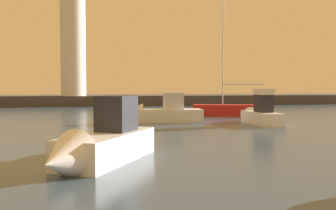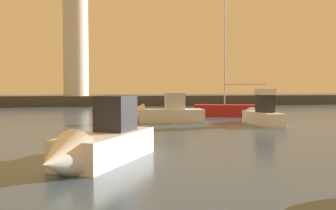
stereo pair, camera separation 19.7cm
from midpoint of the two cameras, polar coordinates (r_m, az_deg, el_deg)
name	(u,v)px [view 1 (the left image)]	position (r m, az deg, el deg)	size (l,w,h in m)	color
ground_plane	(126,124)	(30.90, -6.53, -2.83)	(220.00, 220.00, 0.00)	#384C60
breakwater	(113,101)	(59.56, -8.36, 0.65)	(75.18, 4.11, 1.52)	#423F3D
lighthouse	(73,36)	(60.06, -14.09, 9.92)	(3.73, 3.73, 18.95)	silver
motorboat_1	(259,114)	(31.56, 13.18, -1.25)	(1.66, 5.90, 3.01)	white
motorboat_4	(158,114)	(32.22, -1.75, -1.29)	(6.97, 2.38, 2.91)	white
motorboat_5	(98,145)	(15.18, -10.77, -5.84)	(4.99, 6.86, 2.96)	white
sailboat_moored	(230,109)	(39.77, 9.08, -0.65)	(7.81, 3.70, 12.74)	#B21E1E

